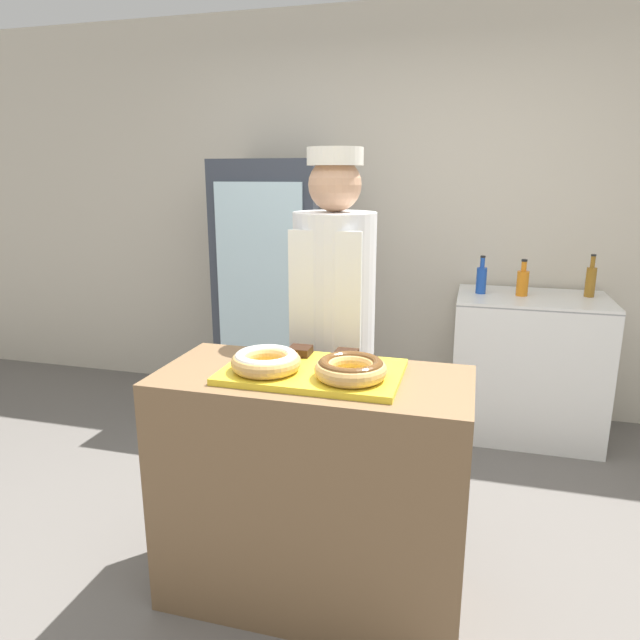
{
  "coord_description": "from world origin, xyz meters",
  "views": [
    {
      "loc": [
        0.54,
        -1.87,
        1.62
      ],
      "look_at": [
        0.0,
        0.1,
        1.1
      ],
      "focal_mm": 32.0,
      "sensor_mm": 36.0,
      "label": 1
    }
  ],
  "objects_px": {
    "brownie_back_left": "(300,351)",
    "baker_person": "(334,335)",
    "brownie_back_right": "(346,355)",
    "beverage_fridge": "(275,289)",
    "serving_tray": "(313,372)",
    "bottle_blue": "(481,279)",
    "donut_chocolate_glaze": "(351,368)",
    "bottle_amber": "(591,280)",
    "donut_light_glaze": "(266,361)",
    "chest_freezer": "(527,365)",
    "bottle_orange": "(523,282)"
  },
  "relations": [
    {
      "from": "bottle_amber",
      "to": "baker_person",
      "type": "bearing_deg",
      "value": -133.95
    },
    {
      "from": "chest_freezer",
      "to": "bottle_orange",
      "type": "distance_m",
      "value": 0.54
    },
    {
      "from": "donut_light_glaze",
      "to": "donut_chocolate_glaze",
      "type": "distance_m",
      "value": 0.31
    },
    {
      "from": "brownie_back_right",
      "to": "chest_freezer",
      "type": "distance_m",
      "value": 1.88
    },
    {
      "from": "beverage_fridge",
      "to": "chest_freezer",
      "type": "xyz_separation_m",
      "value": [
        1.67,
        0.01,
        -0.41
      ]
    },
    {
      "from": "bottle_orange",
      "to": "bottle_amber",
      "type": "bearing_deg",
      "value": 11.18
    },
    {
      "from": "bottle_orange",
      "to": "bottle_amber",
      "type": "relative_size",
      "value": 0.87
    },
    {
      "from": "brownie_back_left",
      "to": "chest_freezer",
      "type": "height_order",
      "value": "brownie_back_left"
    },
    {
      "from": "chest_freezer",
      "to": "bottle_amber",
      "type": "height_order",
      "value": "bottle_amber"
    },
    {
      "from": "donut_light_glaze",
      "to": "serving_tray",
      "type": "bearing_deg",
      "value": 22.8
    },
    {
      "from": "brownie_back_right",
      "to": "beverage_fridge",
      "type": "bearing_deg",
      "value": 118.14
    },
    {
      "from": "baker_person",
      "to": "chest_freezer",
      "type": "relative_size",
      "value": 1.93
    },
    {
      "from": "serving_tray",
      "to": "brownie_back_right",
      "type": "xyz_separation_m",
      "value": [
        0.09,
        0.14,
        0.03
      ]
    },
    {
      "from": "chest_freezer",
      "to": "bottle_amber",
      "type": "distance_m",
      "value": 0.64
    },
    {
      "from": "beverage_fridge",
      "to": "baker_person",
      "type": "bearing_deg",
      "value": -59.75
    },
    {
      "from": "bottle_orange",
      "to": "bottle_blue",
      "type": "distance_m",
      "value": 0.24
    },
    {
      "from": "beverage_fridge",
      "to": "donut_chocolate_glaze",
      "type": "bearing_deg",
      "value": -63.07
    },
    {
      "from": "brownie_back_left",
      "to": "baker_person",
      "type": "distance_m",
      "value": 0.39
    },
    {
      "from": "brownie_back_right",
      "to": "bottle_amber",
      "type": "bearing_deg",
      "value": 56.46
    },
    {
      "from": "brownie_back_right",
      "to": "bottle_amber",
      "type": "distance_m",
      "value": 2.05
    },
    {
      "from": "baker_person",
      "to": "bottle_amber",
      "type": "height_order",
      "value": "baker_person"
    },
    {
      "from": "donut_chocolate_glaze",
      "to": "bottle_orange",
      "type": "relative_size",
      "value": 1.11
    },
    {
      "from": "brownie_back_right",
      "to": "beverage_fridge",
      "type": "height_order",
      "value": "beverage_fridge"
    },
    {
      "from": "donut_light_glaze",
      "to": "brownie_back_left",
      "type": "bearing_deg",
      "value": 73.35
    },
    {
      "from": "donut_light_glaze",
      "to": "bottle_blue",
      "type": "height_order",
      "value": "bottle_blue"
    },
    {
      "from": "donut_chocolate_glaze",
      "to": "brownie_back_right",
      "type": "height_order",
      "value": "donut_chocolate_glaze"
    },
    {
      "from": "serving_tray",
      "to": "bottle_orange",
      "type": "relative_size",
      "value": 2.83
    },
    {
      "from": "serving_tray",
      "to": "chest_freezer",
      "type": "distance_m",
      "value": 2.04
    },
    {
      "from": "donut_chocolate_glaze",
      "to": "beverage_fridge",
      "type": "height_order",
      "value": "beverage_fridge"
    },
    {
      "from": "beverage_fridge",
      "to": "bottle_blue",
      "type": "relative_size",
      "value": 7.24
    },
    {
      "from": "brownie_back_left",
      "to": "chest_freezer",
      "type": "distance_m",
      "value": 1.97
    },
    {
      "from": "brownie_back_right",
      "to": "bottle_blue",
      "type": "distance_m",
      "value": 1.71
    },
    {
      "from": "beverage_fridge",
      "to": "chest_freezer",
      "type": "bearing_deg",
      "value": 0.23
    },
    {
      "from": "beverage_fridge",
      "to": "bottle_amber",
      "type": "height_order",
      "value": "beverage_fridge"
    },
    {
      "from": "bottle_orange",
      "to": "bottle_amber",
      "type": "height_order",
      "value": "bottle_amber"
    },
    {
      "from": "brownie_back_left",
      "to": "bottle_orange",
      "type": "relative_size",
      "value": 0.37
    },
    {
      "from": "donut_chocolate_glaze",
      "to": "baker_person",
      "type": "height_order",
      "value": "baker_person"
    },
    {
      "from": "baker_person",
      "to": "bottle_amber",
      "type": "xyz_separation_m",
      "value": [
        1.28,
        1.32,
        0.08
      ]
    },
    {
      "from": "brownie_back_left",
      "to": "baker_person",
      "type": "xyz_separation_m",
      "value": [
        0.04,
        0.38,
        -0.04
      ]
    },
    {
      "from": "donut_chocolate_glaze",
      "to": "bottle_blue",
      "type": "bearing_deg",
      "value": 76.85
    },
    {
      "from": "bottle_blue",
      "to": "bottle_orange",
      "type": "bearing_deg",
      "value": -1.75
    },
    {
      "from": "donut_light_glaze",
      "to": "brownie_back_right",
      "type": "height_order",
      "value": "donut_light_glaze"
    },
    {
      "from": "serving_tray",
      "to": "baker_person",
      "type": "bearing_deg",
      "value": 95.79
    },
    {
      "from": "bottle_amber",
      "to": "beverage_fridge",
      "type": "bearing_deg",
      "value": -177.45
    },
    {
      "from": "donut_light_glaze",
      "to": "beverage_fridge",
      "type": "xyz_separation_m",
      "value": [
        -0.62,
        1.82,
        -0.12
      ]
    },
    {
      "from": "serving_tray",
      "to": "brownie_back_left",
      "type": "distance_m",
      "value": 0.17
    },
    {
      "from": "donut_light_glaze",
      "to": "bottle_amber",
      "type": "height_order",
      "value": "bottle_amber"
    },
    {
      "from": "brownie_back_left",
      "to": "brownie_back_right",
      "type": "distance_m",
      "value": 0.18
    },
    {
      "from": "baker_person",
      "to": "bottle_blue",
      "type": "distance_m",
      "value": 1.41
    },
    {
      "from": "chest_freezer",
      "to": "bottle_amber",
      "type": "relative_size",
      "value": 3.46
    }
  ]
}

